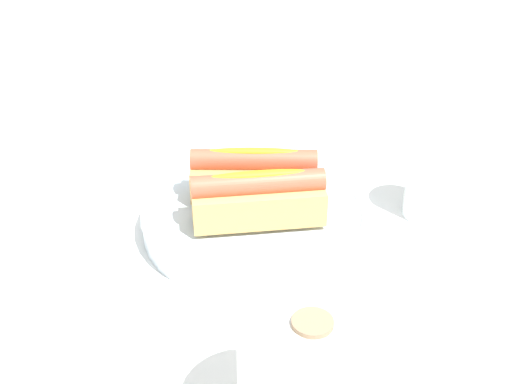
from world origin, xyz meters
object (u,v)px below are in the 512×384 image
hotdog_front (254,175)px  hotdog_back (258,199)px  water_glass (433,186)px  serving_bowl (256,217)px

hotdog_front → hotdog_back: same height
hotdog_back → water_glass: (-0.22, -0.05, -0.02)m
serving_bowl → water_glass: water_glass is taller
serving_bowl → water_glass: size_ratio=3.04×
serving_bowl → hotdog_front: (0.00, -0.03, 0.04)m
serving_bowl → hotdog_back: (-0.00, 0.03, 0.04)m
hotdog_front → hotdog_back: 0.05m
hotdog_front → hotdog_back: (-0.00, 0.05, 0.00)m
water_glass → hotdog_back: bearing=13.2°
hotdog_back → serving_bowl: bearing=-87.7°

